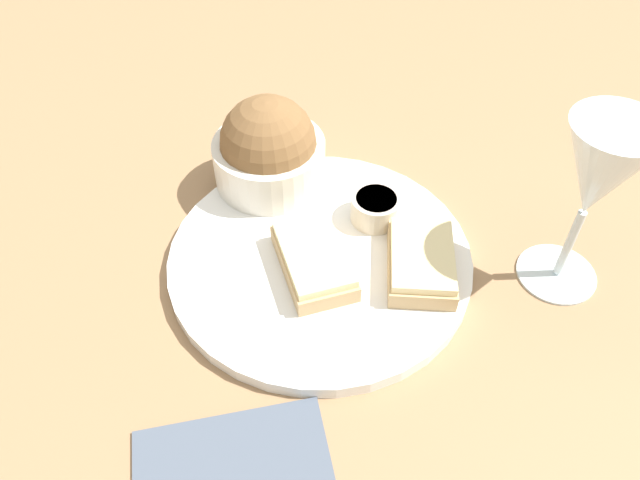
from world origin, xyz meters
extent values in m
plane|color=#93704C|center=(0.00, 0.00, 0.00)|extent=(4.00, 4.00, 0.00)
cylinder|color=white|center=(0.00, 0.00, 0.01)|extent=(0.29, 0.29, 0.01)
cylinder|color=silver|center=(0.09, 0.08, 0.04)|extent=(0.12, 0.12, 0.05)
sphere|color=brown|center=(0.09, 0.08, 0.06)|extent=(0.10, 0.10, 0.10)
cylinder|color=beige|center=(0.06, -0.04, 0.03)|extent=(0.05, 0.05, 0.03)
cylinder|color=#D14C38|center=(0.06, -0.04, 0.04)|extent=(0.04, 0.04, 0.01)
cube|color=tan|center=(-0.02, 0.00, 0.02)|extent=(0.11, 0.10, 0.02)
cube|color=beige|center=(-0.02, 0.00, 0.04)|extent=(0.11, 0.10, 0.01)
cube|color=tan|center=(0.01, -0.09, 0.02)|extent=(0.10, 0.08, 0.02)
cube|color=beige|center=(0.01, -0.09, 0.04)|extent=(0.10, 0.07, 0.01)
cylinder|color=silver|center=(0.05, -0.22, 0.00)|extent=(0.07, 0.07, 0.01)
cylinder|color=silver|center=(0.05, -0.22, 0.04)|extent=(0.01, 0.01, 0.08)
cone|color=silver|center=(0.05, -0.22, 0.13)|extent=(0.08, 0.08, 0.09)
camera|label=1|loc=(-0.37, -0.12, 0.46)|focal=35.00mm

